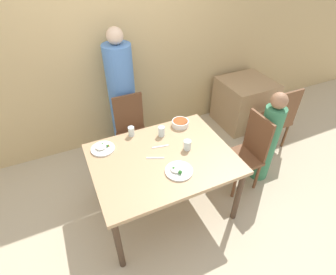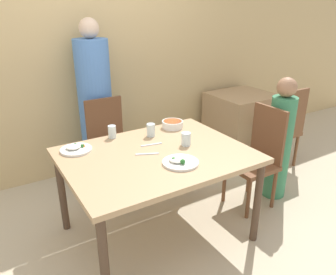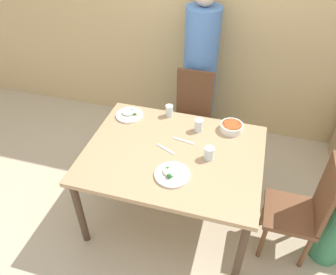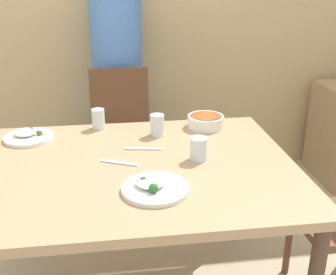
{
  "view_description": "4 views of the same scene",
  "coord_description": "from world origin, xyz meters",
  "px_view_note": "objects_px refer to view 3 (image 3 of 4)",
  "views": [
    {
      "loc": [
        -0.76,
        -1.78,
        2.55
      ],
      "look_at": [
        0.05,
        -0.01,
        1.0
      ],
      "focal_mm": 28.0,
      "sensor_mm": 36.0,
      "label": 1
    },
    {
      "loc": [
        -1.12,
        -2.0,
        1.83
      ],
      "look_at": [
        0.14,
        0.06,
        0.84
      ],
      "focal_mm": 35.0,
      "sensor_mm": 36.0,
      "label": 2
    },
    {
      "loc": [
        0.49,
        -1.87,
        2.52
      ],
      "look_at": [
        -0.04,
        -0.01,
        0.92
      ],
      "focal_mm": 35.0,
      "sensor_mm": 36.0,
      "label": 3
    },
    {
      "loc": [
        -0.09,
        -1.67,
        1.57
      ],
      "look_at": [
        0.14,
        -0.02,
        0.89
      ],
      "focal_mm": 45.0,
      "sensor_mm": 36.0,
      "label": 4
    }
  ],
  "objects_px": {
    "bowl_curry": "(232,127)",
    "plate_rice_adult": "(172,174)",
    "person_adult": "(200,75)",
    "chair_adult_spot": "(192,115)",
    "glass_water_tall": "(169,111)",
    "chair_child_spot": "(303,209)"
  },
  "relations": [
    {
      "from": "chair_adult_spot",
      "to": "chair_child_spot",
      "type": "height_order",
      "value": "same"
    },
    {
      "from": "chair_child_spot",
      "to": "bowl_curry",
      "type": "bearing_deg",
      "value": -127.03
    },
    {
      "from": "chair_child_spot",
      "to": "plate_rice_adult",
      "type": "bearing_deg",
      "value": -80.28
    },
    {
      "from": "plate_rice_adult",
      "to": "chair_adult_spot",
      "type": "bearing_deg",
      "value": 94.76
    },
    {
      "from": "chair_adult_spot",
      "to": "person_adult",
      "type": "distance_m",
      "value": 0.44
    },
    {
      "from": "chair_adult_spot",
      "to": "glass_water_tall",
      "type": "xyz_separation_m",
      "value": [
        -0.13,
        -0.41,
        0.31
      ]
    },
    {
      "from": "chair_adult_spot",
      "to": "person_adult",
      "type": "bearing_deg",
      "value": 90.0
    },
    {
      "from": "bowl_curry",
      "to": "chair_child_spot",
      "type": "bearing_deg",
      "value": -37.03
    },
    {
      "from": "glass_water_tall",
      "to": "plate_rice_adult",
      "type": "bearing_deg",
      "value": -72.87
    },
    {
      "from": "bowl_curry",
      "to": "glass_water_tall",
      "type": "xyz_separation_m",
      "value": [
        -0.57,
        0.06,
        0.02
      ]
    },
    {
      "from": "bowl_curry",
      "to": "plate_rice_adult",
      "type": "height_order",
      "value": "bowl_curry"
    },
    {
      "from": "person_adult",
      "to": "plate_rice_adult",
      "type": "height_order",
      "value": "person_adult"
    },
    {
      "from": "bowl_curry",
      "to": "plate_rice_adult",
      "type": "bearing_deg",
      "value": -118.24
    },
    {
      "from": "person_adult",
      "to": "plate_rice_adult",
      "type": "bearing_deg",
      "value": -86.33
    },
    {
      "from": "chair_child_spot",
      "to": "glass_water_tall",
      "type": "bearing_deg",
      "value": -114.2
    },
    {
      "from": "chair_child_spot",
      "to": "person_adult",
      "type": "relative_size",
      "value": 0.57
    },
    {
      "from": "person_adult",
      "to": "chair_adult_spot",
      "type": "bearing_deg",
      "value": -90.0
    },
    {
      "from": "person_adult",
      "to": "glass_water_tall",
      "type": "distance_m",
      "value": 0.76
    },
    {
      "from": "bowl_curry",
      "to": "plate_rice_adult",
      "type": "relative_size",
      "value": 0.74
    },
    {
      "from": "bowl_curry",
      "to": "person_adult",
      "type": "bearing_deg",
      "value": 118.78
    },
    {
      "from": "person_adult",
      "to": "glass_water_tall",
      "type": "bearing_deg",
      "value": -99.58
    },
    {
      "from": "chair_child_spot",
      "to": "bowl_curry",
      "type": "distance_m",
      "value": 0.86
    }
  ]
}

